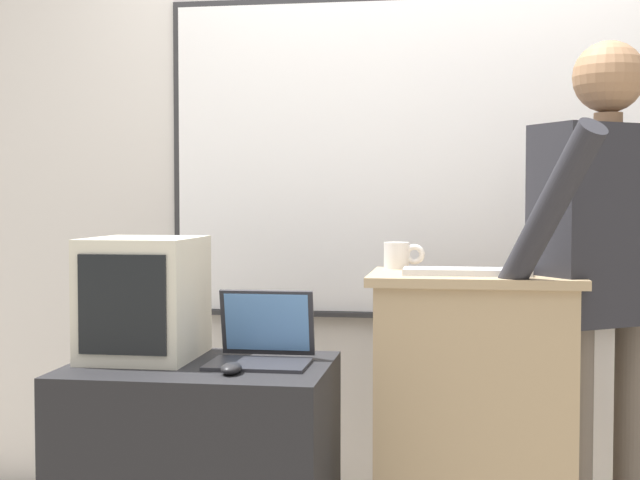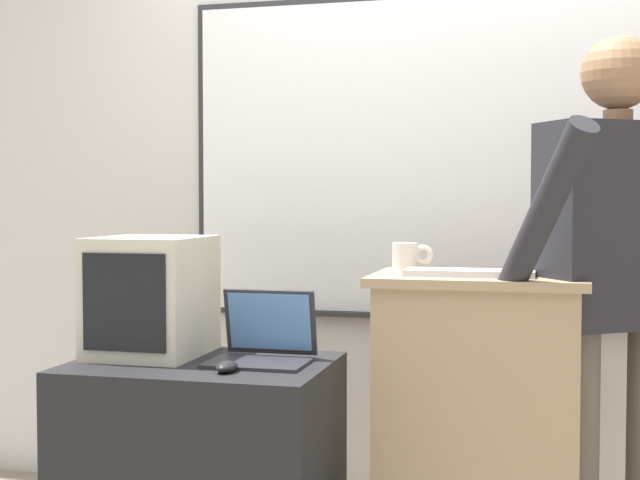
{
  "view_description": "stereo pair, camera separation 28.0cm",
  "coord_description": "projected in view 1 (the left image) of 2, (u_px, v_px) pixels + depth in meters",
  "views": [
    {
      "loc": [
        0.2,
        -2.42,
        1.24
      ],
      "look_at": [
        -0.22,
        0.36,
        1.12
      ],
      "focal_mm": 50.0,
      "sensor_mm": 36.0,
      "label": 1
    },
    {
      "loc": [
        0.47,
        -2.36,
        1.24
      ],
      "look_at": [
        -0.22,
        0.36,
        1.12
      ],
      "focal_mm": 50.0,
      "sensor_mm": 36.0,
      "label": 2
    }
  ],
  "objects": [
    {
      "name": "computer_mouse_by_keyboard",
      "position": [
        555.0,
        270.0,
        2.8
      ],
      "size": [
        0.06,
        0.1,
        0.03
      ],
      "color": "black",
      "rests_on": "lectern_podium"
    },
    {
      "name": "person_presenter",
      "position": [
        606.0,
        266.0,
        2.85
      ],
      "size": [
        0.64,
        0.76,
        1.75
      ],
      "rotation": [
        0.0,
        0.0,
        0.59
      ],
      "color": "brown",
      "rests_on": "ground_plane"
    },
    {
      "name": "wireless_keyboard",
      "position": [
        467.0,
        272.0,
        2.84
      ],
      "size": [
        0.4,
        0.15,
        0.02
      ],
      "color": "silver",
      "rests_on": "lectern_podium"
    },
    {
      "name": "coffee_mug",
      "position": [
        398.0,
        255.0,
        3.09
      ],
      "size": [
        0.14,
        0.09,
        0.09
      ],
      "color": "silver",
      "rests_on": "lectern_podium"
    },
    {
      "name": "crt_monitor",
      "position": [
        144.0,
        298.0,
        2.91
      ],
      "size": [
        0.34,
        0.4,
        0.39
      ],
      "color": "beige",
      "rests_on": "side_desk"
    },
    {
      "name": "side_desk",
      "position": [
        201.0,
        477.0,
        2.82
      ],
      "size": [
        0.82,
        0.59,
        0.72
      ],
      "color": "black",
      "rests_on": "ground_plane"
    },
    {
      "name": "back_wall",
      "position": [
        407.0,
        169.0,
        3.65
      ],
      "size": [
        6.4,
        0.17,
        2.73
      ],
      "color": "silver",
      "rests_on": "ground_plane"
    },
    {
      "name": "laptop",
      "position": [
        263.0,
        341.0,
        2.84
      ],
      "size": [
        0.31,
        0.28,
        0.23
      ],
      "color": "#28282D",
      "rests_on": "side_desk"
    },
    {
      "name": "computer_mouse_by_laptop",
      "position": [
        231.0,
        368.0,
        2.64
      ],
      "size": [
        0.06,
        0.1,
        0.03
      ],
      "color": "black",
      "rests_on": "side_desk"
    },
    {
      "name": "lectern_podium",
      "position": [
        473.0,
        425.0,
        2.92
      ],
      "size": [
        0.67,
        0.47,
        1.0
      ],
      "color": "tan",
      "rests_on": "ground_plane"
    }
  ]
}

